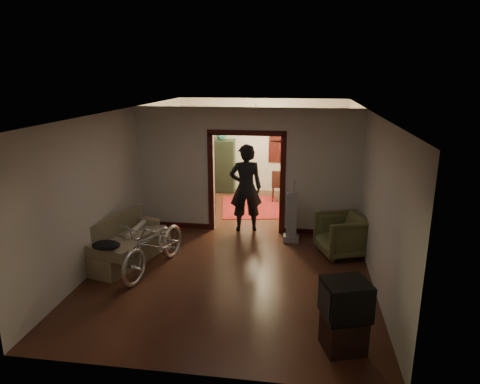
% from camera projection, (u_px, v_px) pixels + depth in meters
% --- Properties ---
extents(floor, '(5.00, 8.50, 0.01)m').
position_uv_depth(floor, '(242.00, 242.00, 9.21)').
color(floor, '#321810').
rests_on(floor, ground).
extents(ceiling, '(5.00, 8.50, 0.01)m').
position_uv_depth(ceiling, '(242.00, 110.00, 8.46)').
color(ceiling, white).
rests_on(ceiling, floor).
extents(wall_back, '(5.00, 0.02, 2.80)m').
position_uv_depth(wall_back, '(262.00, 146.00, 12.88)').
color(wall_back, beige).
rests_on(wall_back, floor).
extents(wall_left, '(0.02, 8.50, 2.80)m').
position_uv_depth(wall_left, '(127.00, 175.00, 9.18)').
color(wall_left, beige).
rests_on(wall_left, floor).
extents(wall_right, '(0.02, 8.50, 2.80)m').
position_uv_depth(wall_right, '(367.00, 183.00, 8.48)').
color(wall_right, beige).
rests_on(wall_right, floor).
extents(partition_wall, '(5.00, 0.14, 2.80)m').
position_uv_depth(partition_wall, '(247.00, 171.00, 9.55)').
color(partition_wall, beige).
rests_on(partition_wall, floor).
extents(door_casing, '(1.74, 0.20, 2.32)m').
position_uv_depth(door_casing, '(247.00, 184.00, 9.63)').
color(door_casing, black).
rests_on(door_casing, floor).
extents(far_window, '(0.98, 0.06, 1.28)m').
position_uv_depth(far_window, '(285.00, 141.00, 12.71)').
color(far_window, black).
rests_on(far_window, wall_back).
extents(chandelier, '(0.24, 0.24, 0.24)m').
position_uv_depth(chandelier, '(256.00, 120.00, 10.96)').
color(chandelier, '#FFE0A5').
rests_on(chandelier, ceiling).
extents(light_switch, '(0.08, 0.01, 0.12)m').
position_uv_depth(light_switch, '(294.00, 180.00, 9.37)').
color(light_switch, silver).
rests_on(light_switch, partition_wall).
extents(sofa, '(1.31, 2.00, 0.85)m').
position_uv_depth(sofa, '(126.00, 239.00, 8.22)').
color(sofa, '#746B4D').
rests_on(sofa, floor).
extents(rolled_paper, '(0.11, 0.88, 0.11)m').
position_uv_depth(rolled_paper, '(136.00, 229.00, 8.47)').
color(rolled_paper, beige).
rests_on(rolled_paper, sofa).
extents(jacket, '(0.49, 0.37, 0.14)m').
position_uv_depth(jacket, '(106.00, 245.00, 7.28)').
color(jacket, black).
rests_on(jacket, sofa).
extents(bicycle, '(1.09, 2.04, 1.02)m').
position_uv_depth(bicycle, '(155.00, 244.00, 7.76)').
color(bicycle, silver).
rests_on(bicycle, floor).
extents(armchair, '(1.14, 1.13, 0.82)m').
position_uv_depth(armchair, '(342.00, 235.00, 8.48)').
color(armchair, brown).
rests_on(armchair, floor).
extents(tv_stand, '(0.63, 0.60, 0.46)m').
position_uv_depth(tv_stand, '(343.00, 333.00, 5.58)').
color(tv_stand, black).
rests_on(tv_stand, floor).
extents(crt_tv, '(0.69, 0.65, 0.49)m').
position_uv_depth(crt_tv, '(346.00, 299.00, 5.45)').
color(crt_tv, black).
rests_on(crt_tv, tv_stand).
extents(vacuum, '(0.34, 0.27, 1.09)m').
position_uv_depth(vacuum, '(292.00, 217.00, 9.11)').
color(vacuum, gray).
rests_on(vacuum, floor).
extents(person, '(0.82, 0.62, 2.01)m').
position_uv_depth(person, '(246.00, 188.00, 9.65)').
color(person, black).
rests_on(person, floor).
extents(oriental_rug, '(1.87, 2.25, 0.02)m').
position_uv_depth(oriental_rug, '(251.00, 207.00, 11.57)').
color(oriental_rug, maroon).
rests_on(oriental_rug, floor).
extents(locker, '(0.83, 0.50, 1.60)m').
position_uv_depth(locker, '(222.00, 166.00, 12.94)').
color(locker, '#20331E').
rests_on(locker, floor).
extents(globe, '(0.31, 0.31, 0.31)m').
position_uv_depth(globe, '(221.00, 128.00, 12.63)').
color(globe, '#1E5972').
rests_on(globe, locker).
extents(desk, '(1.08, 0.75, 0.73)m').
position_uv_depth(desk, '(302.00, 185.00, 12.40)').
color(desk, black).
rests_on(desk, floor).
extents(desk_chair, '(0.50, 0.50, 0.91)m').
position_uv_depth(desk_chair, '(279.00, 185.00, 12.04)').
color(desk_chair, black).
rests_on(desk_chair, floor).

